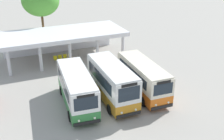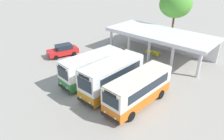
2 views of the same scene
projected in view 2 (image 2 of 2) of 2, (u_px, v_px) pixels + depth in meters
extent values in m
plane|color=#A39E93|center=(90.00, 99.00, 20.11)|extent=(180.00, 180.00, 0.00)
cylinder|color=black|center=(82.00, 88.00, 21.01)|extent=(0.30, 0.92, 0.90)
cylinder|color=black|center=(70.00, 80.00, 22.39)|extent=(0.30, 0.92, 0.90)
cylinder|color=black|center=(114.00, 74.00, 23.76)|extent=(0.30, 0.92, 0.90)
cylinder|color=black|center=(102.00, 68.00, 25.14)|extent=(0.30, 0.92, 0.90)
cube|color=#337F3D|center=(93.00, 74.00, 22.89)|extent=(2.83, 7.43, 0.94)
cube|color=white|center=(92.00, 63.00, 22.31)|extent=(2.83, 7.43, 1.64)
cube|color=white|center=(92.00, 55.00, 21.91)|extent=(2.74, 7.21, 0.12)
cube|color=black|center=(64.00, 88.00, 20.80)|extent=(2.11, 0.28, 0.28)
cube|color=#1E2833|center=(63.00, 73.00, 20.07)|extent=(1.82, 0.20, 1.07)
cube|color=black|center=(62.00, 67.00, 19.78)|extent=(1.33, 0.16, 0.24)
cube|color=#1E2833|center=(100.00, 66.00, 21.63)|extent=(0.53, 5.80, 0.90)
cube|color=#1E2833|center=(87.00, 59.00, 23.06)|extent=(0.53, 5.80, 0.90)
sphere|color=#EAEACC|center=(67.00, 88.00, 20.27)|extent=(0.20, 0.20, 0.20)
sphere|color=#EAEACC|center=(61.00, 83.00, 21.06)|extent=(0.20, 0.20, 0.20)
cylinder|color=black|center=(105.00, 102.00, 18.92)|extent=(0.23, 0.90, 0.90)
cylinder|color=black|center=(89.00, 93.00, 20.21)|extent=(0.23, 0.90, 0.90)
cylinder|color=black|center=(134.00, 83.00, 21.81)|extent=(0.23, 0.90, 0.90)
cylinder|color=black|center=(119.00, 77.00, 23.11)|extent=(0.23, 0.90, 0.90)
cube|color=orange|center=(112.00, 84.00, 20.82)|extent=(2.32, 7.13, 1.01)
cube|color=silver|center=(112.00, 71.00, 20.17)|extent=(2.32, 7.13, 1.86)
cube|color=silver|center=(112.00, 62.00, 19.72)|extent=(2.25, 6.91, 0.12)
cube|color=black|center=(85.00, 103.00, 18.63)|extent=(2.13, 0.12, 0.28)
cube|color=#1E2833|center=(84.00, 85.00, 17.82)|extent=(1.84, 0.07, 1.21)
cube|color=black|center=(84.00, 77.00, 17.48)|extent=(1.35, 0.07, 0.24)
cube|color=#1E2833|center=(122.00, 74.00, 19.54)|extent=(0.10, 5.68, 1.02)
cube|color=#1E2833|center=(105.00, 67.00, 20.88)|extent=(0.10, 5.68, 1.02)
sphere|color=#EAEACC|center=(90.00, 103.00, 18.12)|extent=(0.20, 0.20, 0.20)
sphere|color=#EAEACC|center=(81.00, 97.00, 18.87)|extent=(0.20, 0.20, 0.20)
cylinder|color=black|center=(131.00, 116.00, 17.08)|extent=(0.25, 0.91, 0.90)
cylinder|color=black|center=(113.00, 106.00, 18.35)|extent=(0.25, 0.91, 0.90)
cylinder|color=black|center=(161.00, 94.00, 19.98)|extent=(0.25, 0.91, 0.90)
cylinder|color=black|center=(144.00, 87.00, 21.25)|extent=(0.25, 0.91, 0.90)
cube|color=orange|center=(138.00, 96.00, 18.97)|extent=(2.42, 7.36, 0.98)
cube|color=beige|center=(139.00, 84.00, 18.40)|extent=(2.42, 7.36, 1.54)
cube|color=beige|center=(140.00, 76.00, 18.03)|extent=(2.35, 7.14, 0.12)
cube|color=black|center=(110.00, 118.00, 16.78)|extent=(2.05, 0.18, 0.28)
cube|color=#1E2833|center=(110.00, 101.00, 16.05)|extent=(1.76, 0.12, 1.00)
cube|color=black|center=(110.00, 94.00, 15.78)|extent=(1.29, 0.10, 0.24)
cube|color=#1E2833|center=(150.00, 88.00, 17.78)|extent=(0.26, 5.83, 0.85)
cube|color=#1E2833|center=(130.00, 79.00, 19.10)|extent=(0.26, 5.83, 0.85)
sphere|color=#EAEACC|center=(115.00, 118.00, 16.28)|extent=(0.20, 0.20, 0.20)
sphere|color=#EAEACC|center=(105.00, 112.00, 17.01)|extent=(0.20, 0.20, 0.20)
cylinder|color=black|center=(56.00, 58.00, 28.18)|extent=(0.35, 0.66, 0.64)
cylinder|color=black|center=(52.00, 54.00, 29.44)|extent=(0.35, 0.66, 0.64)
cylinder|color=black|center=(74.00, 54.00, 29.39)|extent=(0.35, 0.66, 0.64)
cylinder|color=black|center=(70.00, 50.00, 30.65)|extent=(0.35, 0.66, 0.64)
cube|color=red|center=(63.00, 51.00, 29.26)|extent=(2.87, 4.49, 0.70)
cube|color=#1E2833|center=(64.00, 47.00, 29.06)|extent=(2.05, 2.50, 0.60)
cylinder|color=silver|center=(111.00, 39.00, 31.16)|extent=(0.36, 0.36, 3.20)
cylinder|color=silver|center=(129.00, 44.00, 29.19)|extent=(0.36, 0.36, 3.20)
cylinder|color=silver|center=(149.00, 50.00, 27.21)|extent=(0.36, 0.36, 3.20)
cylinder|color=silver|center=(172.00, 57.00, 25.24)|extent=(0.36, 0.36, 3.20)
cylinder|color=silver|center=(199.00, 64.00, 23.26)|extent=(0.36, 0.36, 3.20)
cube|color=white|center=(169.00, 40.00, 30.81)|extent=(14.07, 0.20, 3.20)
cube|color=white|center=(161.00, 33.00, 28.17)|extent=(14.57, 6.32, 0.20)
cube|color=white|center=(148.00, 40.00, 26.22)|extent=(14.57, 0.10, 0.28)
cylinder|color=slate|center=(147.00, 54.00, 29.53)|extent=(0.03, 0.03, 0.44)
cylinder|color=slate|center=(145.00, 53.00, 29.74)|extent=(0.03, 0.03, 0.44)
cylinder|color=slate|center=(148.00, 53.00, 29.76)|extent=(0.03, 0.03, 0.44)
cylinder|color=slate|center=(146.00, 53.00, 29.97)|extent=(0.03, 0.03, 0.44)
cube|color=yellow|center=(146.00, 52.00, 29.64)|extent=(0.44, 0.44, 0.04)
cube|color=yellow|center=(147.00, 50.00, 29.68)|extent=(0.44, 0.04, 0.40)
cylinder|color=slate|center=(151.00, 55.00, 29.23)|extent=(0.03, 0.03, 0.44)
cylinder|color=slate|center=(148.00, 54.00, 29.44)|extent=(0.03, 0.03, 0.44)
cylinder|color=slate|center=(152.00, 54.00, 29.47)|extent=(0.03, 0.03, 0.44)
cylinder|color=slate|center=(150.00, 54.00, 29.68)|extent=(0.03, 0.03, 0.44)
cube|color=yellow|center=(150.00, 53.00, 29.35)|extent=(0.44, 0.44, 0.04)
cube|color=yellow|center=(151.00, 51.00, 29.39)|extent=(0.44, 0.04, 0.40)
cylinder|color=slate|center=(154.00, 56.00, 28.85)|extent=(0.03, 0.03, 0.44)
cylinder|color=slate|center=(152.00, 56.00, 29.06)|extent=(0.03, 0.03, 0.44)
cylinder|color=slate|center=(155.00, 55.00, 29.08)|extent=(0.03, 0.03, 0.44)
cylinder|color=slate|center=(153.00, 55.00, 29.29)|extent=(0.03, 0.03, 0.44)
cube|color=yellow|center=(154.00, 54.00, 28.96)|extent=(0.44, 0.44, 0.04)
cube|color=yellow|center=(155.00, 52.00, 29.00)|extent=(0.44, 0.04, 0.40)
cylinder|color=slate|center=(157.00, 58.00, 28.44)|extent=(0.03, 0.03, 0.44)
cylinder|color=slate|center=(155.00, 57.00, 28.65)|extent=(0.03, 0.03, 0.44)
cylinder|color=slate|center=(159.00, 57.00, 28.68)|extent=(0.03, 0.03, 0.44)
cylinder|color=slate|center=(156.00, 56.00, 28.89)|extent=(0.03, 0.03, 0.44)
cube|color=yellow|center=(157.00, 55.00, 28.56)|extent=(0.44, 0.44, 0.04)
cube|color=yellow|center=(158.00, 53.00, 28.60)|extent=(0.44, 0.04, 0.40)
cylinder|color=brown|center=(172.00, 30.00, 33.65)|extent=(0.32, 0.32, 4.34)
ellipsoid|color=#4C9933|center=(176.00, 4.00, 31.82)|extent=(4.96, 4.96, 4.22)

